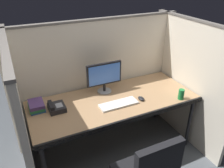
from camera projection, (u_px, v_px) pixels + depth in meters
name	position (u px, v px, depth m)	size (l,w,h in m)	color
ground_plane	(125.00, 165.00, 2.68)	(8.00, 8.00, 0.00)	#4C5156
cubicle_partition_rear	(99.00, 80.00, 2.91)	(2.21, 0.06, 1.57)	beige
cubicle_partition_left	(23.00, 124.00, 2.10)	(0.06, 1.41, 1.57)	beige
cubicle_partition_right	(188.00, 82.00, 2.85)	(0.06, 1.41, 1.57)	beige
desk	(114.00, 104.00, 2.59)	(1.90, 0.80, 0.74)	#997551
monitor_center	(104.00, 76.00, 2.64)	(0.43, 0.17, 0.37)	gray
keyboard_main	(119.00, 104.00, 2.48)	(0.43, 0.15, 0.02)	silver
computer_mouse	(141.00, 99.00, 2.57)	(0.06, 0.10, 0.04)	black
desk_phone	(56.00, 107.00, 2.38)	(0.17, 0.19, 0.09)	black
soda_can	(181.00, 94.00, 2.57)	(0.07, 0.07, 0.12)	#197233
book_stack	(36.00, 106.00, 2.39)	(0.16, 0.21, 0.09)	#1E478C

